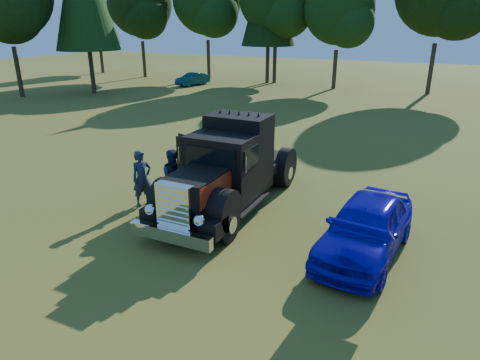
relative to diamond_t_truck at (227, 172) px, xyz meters
name	(u,v)px	position (x,y,z in m)	size (l,w,h in m)	color
ground	(220,230)	(0.55, -1.55, -1.28)	(120.00, 120.00, 0.00)	#364D16
diamond_t_truck	(227,172)	(0.00, 0.00, 0.00)	(3.33, 7.16, 3.00)	black
hotrod_coupe	(366,228)	(4.68, -1.09, -0.50)	(2.27, 4.73, 1.89)	#0816BA
spectator_near	(142,178)	(-2.71, -0.98, -0.33)	(0.69, 0.46, 1.90)	navy
spectator_far	(175,179)	(-1.59, -0.69, -0.27)	(0.98, 0.76, 2.01)	#21314D
distant_teal_car	(193,79)	(-16.27, 24.22, -0.69)	(1.24, 3.57, 1.18)	#0B443F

